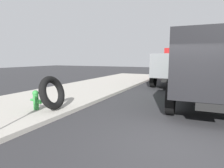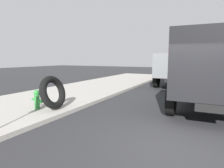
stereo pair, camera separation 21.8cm
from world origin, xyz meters
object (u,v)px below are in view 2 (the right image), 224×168
(dump_truck_green, at_px, (209,69))
(dump_truck_gray, at_px, (181,64))
(dump_truck_red, at_px, (202,62))
(loose_tire, at_px, (53,92))
(fire_hydrant, at_px, (37,99))

(dump_truck_green, bearing_deg, dump_truck_gray, 16.70)
(dump_truck_red, bearing_deg, dump_truck_gray, 171.51)
(loose_tire, height_order, dump_truck_green, dump_truck_green)
(fire_hydrant, relative_size, loose_tire, 0.58)
(loose_tire, xyz_separation_m, dump_truck_green, (3.96, -5.19, 0.81))
(dump_truck_gray, bearing_deg, dump_truck_red, -8.49)
(dump_truck_gray, bearing_deg, dump_truck_green, -163.30)
(fire_hydrant, height_order, dump_truck_red, dump_truck_red)
(loose_tire, relative_size, dump_truck_red, 0.18)
(fire_hydrant, distance_m, dump_truck_green, 7.23)
(fire_hydrant, bearing_deg, loose_tire, -66.09)
(loose_tire, height_order, dump_truck_gray, dump_truck_gray)
(fire_hydrant, relative_size, dump_truck_gray, 0.11)
(dump_truck_green, bearing_deg, loose_tire, 127.32)
(fire_hydrant, bearing_deg, dump_truck_green, -53.87)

